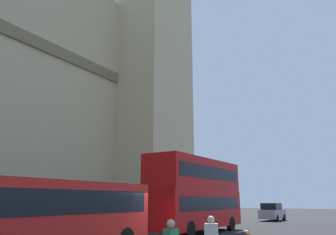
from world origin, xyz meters
TOP-DOWN VIEW (x-y plane):
  - double_decker_bus at (7.09, 2.00)m, footprint 9.58×2.54m
  - sedan_lead at (24.15, 1.83)m, footprint 4.40×1.86m
  - traffic_cone_middle at (6.39, -1.84)m, footprint 0.36×0.36m

SIDE VIEW (x-z plane):
  - traffic_cone_middle at x=6.39m, z-range -0.01..0.57m
  - sedan_lead at x=24.15m, z-range -0.01..1.84m
  - double_decker_bus at x=7.09m, z-range 0.26..5.16m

